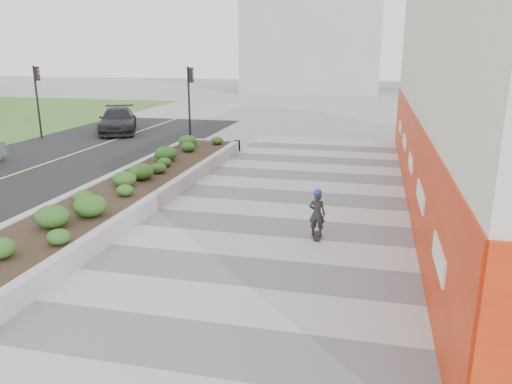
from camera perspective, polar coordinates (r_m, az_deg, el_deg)
ground at (r=10.42m, az=-3.32°, el=-13.14°), size 160.00×160.00×0.00m
walkway at (r=13.03m, az=0.44°, el=-6.89°), size 8.00×36.00×0.01m
planter at (r=18.30m, az=-13.73°, el=0.78°), size 3.00×18.00×0.90m
traffic_signal_near at (r=28.11m, az=-7.55°, el=11.10°), size 0.33×0.28×4.20m
traffic_signal_far at (r=32.10m, az=-23.72°, el=10.51°), size 0.33×0.28×4.20m
distant_bldg_north_l at (r=64.36m, az=6.77°, el=20.22°), size 16.00×12.00×20.00m
manhole_cover at (r=12.94m, az=2.61°, el=-7.09°), size 0.44×0.44×0.01m
skateboarder at (r=13.85m, az=6.99°, el=-2.43°), size 0.49×0.74×1.42m
car_dark at (r=32.97m, az=-15.51°, el=7.89°), size 4.20×5.76×1.55m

